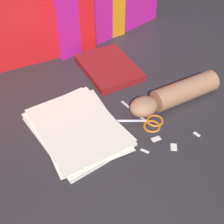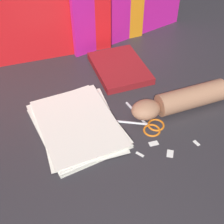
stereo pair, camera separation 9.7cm
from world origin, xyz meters
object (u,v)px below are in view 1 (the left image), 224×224
(paper_stack, at_px, (78,128))
(scissors, at_px, (146,120))
(hand_forearm, at_px, (176,94))
(book_closed, at_px, (109,68))

(paper_stack, relative_size, scissors, 1.88)
(scissors, bearing_deg, hand_forearm, 10.23)
(book_closed, bearing_deg, scissors, -97.34)
(paper_stack, xyz_separation_m, scissors, (0.21, -0.08, -0.00))
(paper_stack, height_order, scissors, paper_stack)
(book_closed, relative_size, hand_forearm, 0.76)
(book_closed, xyz_separation_m, hand_forearm, (0.10, -0.28, 0.02))
(book_closed, height_order, scissors, book_closed)
(scissors, relative_size, hand_forearm, 0.53)
(paper_stack, bearing_deg, book_closed, 41.93)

